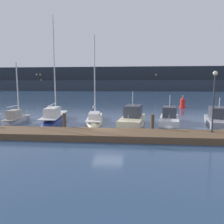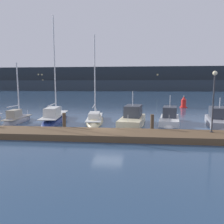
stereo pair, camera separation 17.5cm
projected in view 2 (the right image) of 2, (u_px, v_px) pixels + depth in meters
name	position (u px, v px, depth m)	size (l,w,h in m)	color
ground_plane	(108.00, 132.00, 18.02)	(400.00, 400.00, 0.00)	navy
dock	(105.00, 135.00, 16.04)	(45.50, 2.80, 0.45)	brown
mooring_pile_2	(64.00, 122.00, 17.96)	(0.28, 0.28, 1.55)	#4C3D2D
mooring_pile_3	(152.00, 124.00, 17.24)	(0.28, 0.28, 1.55)	#4C3D2D
sailboat_berth_3	(18.00, 121.00, 22.60)	(1.64, 5.12, 6.80)	gray
sailboat_berth_4	(55.00, 119.00, 23.16)	(3.14, 8.59, 11.58)	navy
sailboat_berth_5	(95.00, 121.00, 22.86)	(2.61, 7.66, 9.69)	beige
motorboat_berth_6	(132.00, 121.00, 21.12)	(3.00, 6.42, 3.68)	beige
motorboat_berth_7	(169.00, 120.00, 22.04)	(2.92, 6.04, 3.36)	white
motorboat_berth_8	(219.00, 122.00, 20.86)	(3.26, 6.34, 3.21)	gray
channel_buoy	(184.00, 103.00, 36.00)	(1.18, 1.18, 1.99)	red
dock_lamppost	(214.00, 92.00, 15.42)	(0.32, 0.32, 4.38)	#2D2D33
hillside_backdrop	(129.00, 80.00, 131.51)	(240.00, 23.00, 13.69)	#232B33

